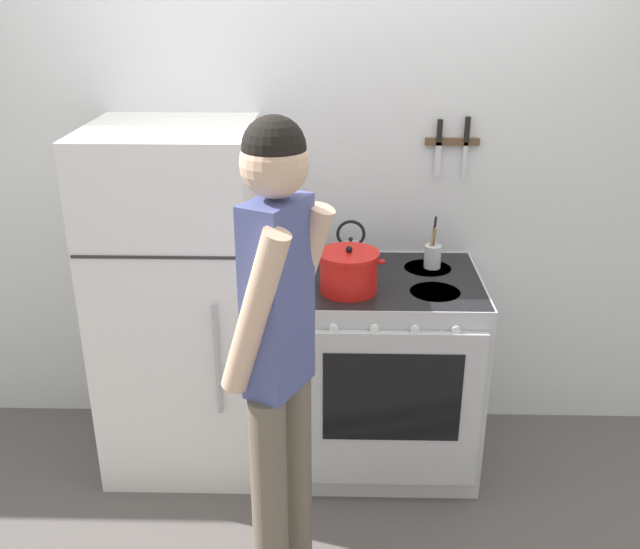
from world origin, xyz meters
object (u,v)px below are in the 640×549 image
Objects in this scene: refrigerator at (181,303)px; stove_range at (386,371)px; dutch_oven_pot at (349,271)px; person at (279,349)px; utensil_jar at (433,255)px; tea_kettle at (351,253)px.

refrigerator reaches higher than stove_range.
stove_range is 0.57m from dutch_oven_pot.
utensil_jar is at bearing -5.81° from person.
tea_kettle is 0.97m from person.
person is at bearing -122.92° from utensil_jar.
person is (-0.23, -0.68, 0.01)m from dutch_oven_pot.
tea_kettle is (0.01, 0.26, -0.02)m from dutch_oven_pot.
dutch_oven_pot reaches higher than stove_range.
utensil_jar is (0.38, 0.27, -0.03)m from dutch_oven_pot.
utensil_jar is (0.36, 0.01, -0.01)m from tea_kettle.
tea_kettle is at bearing -178.91° from utensil_jar.
person reaches higher than dutch_oven_pot.
dutch_oven_pot is at bearing -149.77° from stove_range.
refrigerator is 0.89× the size of person.
person is (0.50, -0.81, 0.22)m from refrigerator.
dutch_oven_pot is 1.24× the size of utensil_jar.
stove_range is 3.80× the size of utensil_jar.
person is (-0.25, -0.94, 0.03)m from tea_kettle.
person reaches higher than refrigerator.
utensil_jar is at bearing 35.47° from dutch_oven_pot.
refrigerator is at bearing -170.34° from tea_kettle.
utensil_jar reaches higher than dutch_oven_pot.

